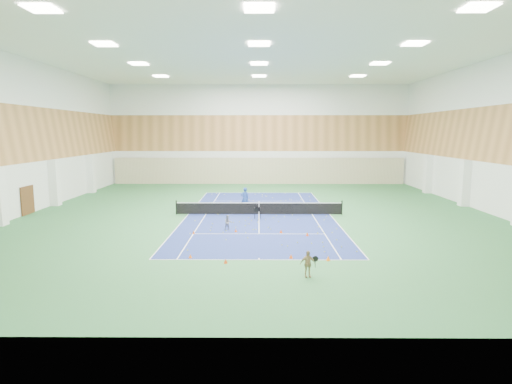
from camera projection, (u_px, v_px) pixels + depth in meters
ground at (259, 214)px, 33.07m from camera, size 40.00×40.00×0.00m
room_shell at (259, 136)px, 32.24m from camera, size 36.00×40.00×12.00m
wood_cladding at (259, 109)px, 31.96m from camera, size 36.00×40.00×8.00m
ceiling_light_grid at (259, 55)px, 31.41m from camera, size 21.40×25.40×0.06m
court_surface at (259, 214)px, 33.07m from camera, size 10.97×23.77×0.01m
tennis_balls_scatter at (259, 214)px, 33.06m from camera, size 10.57×22.77×0.07m
tennis_net at (259, 207)px, 32.99m from camera, size 12.80×0.10×1.10m
back_curtain at (259, 171)px, 52.41m from camera, size 35.40×0.16×3.20m
door_left_b at (28, 200)px, 33.04m from camera, size 0.08×1.80×2.20m
coach at (245, 198)px, 35.10m from camera, size 0.78×0.64×1.84m
child_court at (228, 223)px, 27.78m from camera, size 0.57×0.50×0.98m
child_apron at (308, 264)px, 18.72m from camera, size 0.75×0.43×1.20m
ball_cart at (258, 213)px, 31.45m from camera, size 0.50×0.50×0.84m
cone_svc_a at (194, 232)px, 26.77m from camera, size 0.19×0.19×0.21m
cone_svc_b at (236, 230)px, 27.26m from camera, size 0.20×0.20×0.22m
cone_svc_c at (281, 231)px, 26.98m from camera, size 0.20×0.20×0.23m
cone_svc_d at (307, 234)px, 26.20m from camera, size 0.21×0.21×0.23m
cone_base_a at (190, 256)px, 21.61m from camera, size 0.19×0.19×0.21m
cone_base_b at (226, 261)px, 20.76m from camera, size 0.20×0.20×0.22m
cone_base_c at (291, 256)px, 21.56m from camera, size 0.21×0.21×0.23m
cone_base_d at (328, 258)px, 21.19m from camera, size 0.22×0.22×0.24m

